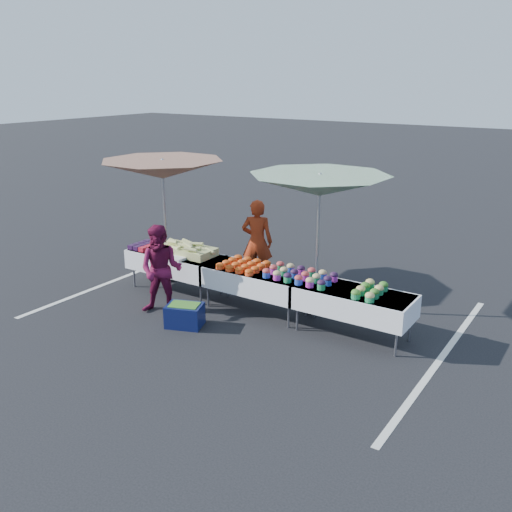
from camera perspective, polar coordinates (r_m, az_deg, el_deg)
The scene contains 17 objects.
ground at distance 9.96m, azimuth 0.00°, elevation -5.49°, with size 80.00×80.00×0.00m, color black.
stripe_left at distance 11.90m, azimuth -13.00°, elevation -2.02°, with size 0.10×5.00×0.00m, color silver.
stripe_right at distance 8.78m, azimuth 17.99°, elevation -9.72°, with size 0.10×5.00×0.00m, color silver.
table_left at distance 10.78m, azimuth -8.02°, elevation -0.52°, with size 1.86×0.81×0.75m.
table_center at distance 9.74m, azimuth 0.00°, elevation -2.34°, with size 1.86×0.81×0.75m.
table_right at distance 8.95m, azimuth 9.71°, elevation -4.46°, with size 1.86×0.81×0.75m.
berry_punnets at distance 11.14m, azimuth -11.03°, elevation 1.04°, with size 0.40×0.54×0.08m.
corn_pile at distance 10.58m, azimuth -6.95°, elevation 0.63°, with size 1.16×0.57×0.26m.
plastic_bags at distance 10.32m, azimuth -7.90°, elevation -0.23°, with size 0.30×0.25×0.05m, color white.
carrot_bowls at distance 9.79m, azimuth -1.25°, elevation -0.89°, with size 0.75×0.69×0.11m.
potato_cups at distance 9.25m, azimuth 4.41°, elevation -1.87°, with size 1.14×0.58×0.16m.
bean_baskets at distance 8.76m, azimuth 11.32°, elevation -3.36°, with size 0.36×0.68×0.15m.
vendor at distance 11.05m, azimuth 0.11°, elevation 1.44°, with size 0.61×0.40×1.66m, color #992C11.
customer at distance 9.75m, azimuth -9.46°, elevation -1.39°, with size 0.75×0.59×1.54m, color maroon.
umbrella_left at distance 11.08m, azimuth -9.32°, elevation 8.46°, with size 3.08×3.08×2.41m.
umbrella_right at distance 9.42m, azimuth 6.38°, elevation 6.95°, with size 3.02×3.02×2.41m.
storage_bin at distance 9.38m, azimuth -7.15°, elevation -5.85°, with size 0.68×0.59×0.38m.
Camera 1 is at (5.03, -7.65, 3.91)m, focal length 40.00 mm.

